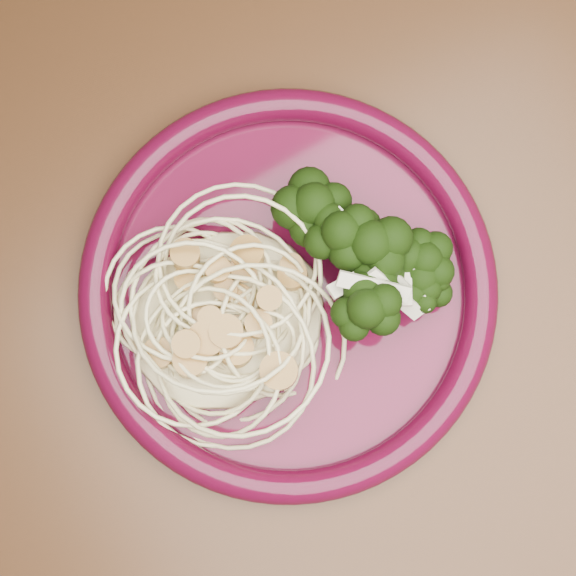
% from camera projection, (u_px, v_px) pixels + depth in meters
% --- Properties ---
extents(dining_table, '(1.20, 0.80, 0.75)m').
position_uv_depth(dining_table, '(226.00, 421.00, 0.65)').
color(dining_table, '#472814').
rests_on(dining_table, ground).
extents(dinner_plate, '(0.31, 0.31, 0.02)m').
position_uv_depth(dinner_plate, '(288.00, 290.00, 0.56)').
color(dinner_plate, '#490A21').
rests_on(dinner_plate, dining_table).
extents(spaghetti_pile, '(0.15, 0.13, 0.03)m').
position_uv_depth(spaghetti_pile, '(226.00, 318.00, 0.54)').
color(spaghetti_pile, beige).
rests_on(spaghetti_pile, dinner_plate).
extents(scallop_cluster, '(0.13, 0.13, 0.04)m').
position_uv_depth(scallop_cluster, '(222.00, 311.00, 0.51)').
color(scallop_cluster, '#B98B43').
rests_on(scallop_cluster, spaghetti_pile).
extents(broccoli_pile, '(0.11, 0.17, 0.06)m').
position_uv_depth(broccoli_pile, '(365.00, 248.00, 0.54)').
color(broccoli_pile, black).
rests_on(broccoli_pile, dinner_plate).
extents(onion_garnish, '(0.08, 0.11, 0.05)m').
position_uv_depth(onion_garnish, '(370.00, 238.00, 0.50)').
color(onion_garnish, beige).
rests_on(onion_garnish, broccoli_pile).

